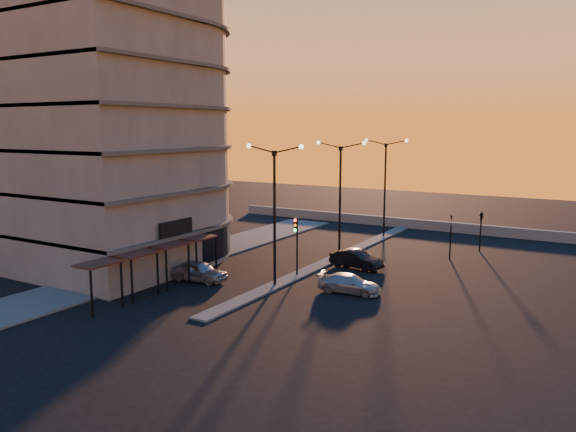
# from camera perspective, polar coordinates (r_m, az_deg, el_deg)

# --- Properties ---
(ground) EXTENTS (120.00, 120.00, 0.00)m
(ground) POSITION_cam_1_polar(r_m,az_deg,el_deg) (38.00, -1.35, -7.14)
(ground) COLOR black
(ground) RESTS_ON ground
(sidewalk_west) EXTENTS (5.00, 40.00, 0.12)m
(sidewalk_west) POSITION_cam_1_polar(r_m,az_deg,el_deg) (47.16, -9.63, -4.00)
(sidewalk_west) COLOR #494947
(sidewalk_west) RESTS_ON ground
(median) EXTENTS (1.20, 36.00, 0.12)m
(median) POSITION_cam_1_polar(r_m,az_deg,el_deg) (46.49, 5.22, -4.10)
(median) COLOR #494947
(median) RESTS_ON ground
(parapet) EXTENTS (44.00, 0.50, 1.00)m
(parapet) POSITION_cam_1_polar(r_m,az_deg,el_deg) (60.37, 13.52, -0.85)
(parapet) COLOR slate
(parapet) RESTS_ON ground
(building) EXTENTS (14.35, 17.08, 25.00)m
(building) POSITION_cam_1_polar(r_m,az_deg,el_deg) (45.56, -16.74, 10.32)
(building) COLOR #625C56
(building) RESTS_ON ground
(streetlamp_near) EXTENTS (4.32, 0.32, 9.51)m
(streetlamp_near) POSITION_cam_1_polar(r_m,az_deg,el_deg) (36.84, -1.38, 1.24)
(streetlamp_near) COLOR black
(streetlamp_near) RESTS_ON ground
(streetlamp_mid) EXTENTS (4.32, 0.32, 9.51)m
(streetlamp_mid) POSITION_cam_1_polar(r_m,az_deg,el_deg) (45.56, 5.32, 2.69)
(streetlamp_mid) COLOR black
(streetlamp_mid) RESTS_ON ground
(streetlamp_far) EXTENTS (4.32, 0.32, 9.51)m
(streetlamp_far) POSITION_cam_1_polar(r_m,az_deg,el_deg) (54.72, 9.84, 3.65)
(streetlamp_far) COLOR black
(streetlamp_far) RESTS_ON ground
(traffic_light_main) EXTENTS (0.28, 0.44, 4.25)m
(traffic_light_main) POSITION_cam_1_polar(r_m,az_deg,el_deg) (39.72, 0.84, -2.14)
(traffic_light_main) COLOR black
(traffic_light_main) RESTS_ON ground
(signal_east_a) EXTENTS (0.13, 0.16, 3.60)m
(signal_east_a) POSITION_cam_1_polar(r_m,az_deg,el_deg) (47.14, 16.20, -1.92)
(signal_east_a) COLOR black
(signal_east_a) RESTS_ON ground
(signal_east_b) EXTENTS (0.42, 1.99, 3.60)m
(signal_east_b) POSITION_cam_1_polar(r_m,az_deg,el_deg) (50.47, 19.05, -0.01)
(signal_east_b) COLOR black
(signal_east_b) RESTS_ON ground
(car_hatchback) EXTENTS (4.31, 2.05, 1.42)m
(car_hatchback) POSITION_cam_1_polar(r_m,az_deg,el_deg) (39.55, -9.10, -5.54)
(car_hatchback) COLOR gray
(car_hatchback) RESTS_ON ground
(car_sedan) EXTENTS (4.31, 2.08, 1.36)m
(car_sedan) POSITION_cam_1_polar(r_m,az_deg,el_deg) (42.95, 6.97, -4.37)
(car_sedan) COLOR black
(car_sedan) RESTS_ON ground
(car_wagon) EXTENTS (4.25, 2.08, 1.19)m
(car_wagon) POSITION_cam_1_polar(r_m,az_deg,el_deg) (36.65, 6.25, -6.83)
(car_wagon) COLOR #999BA0
(car_wagon) RESTS_ON ground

